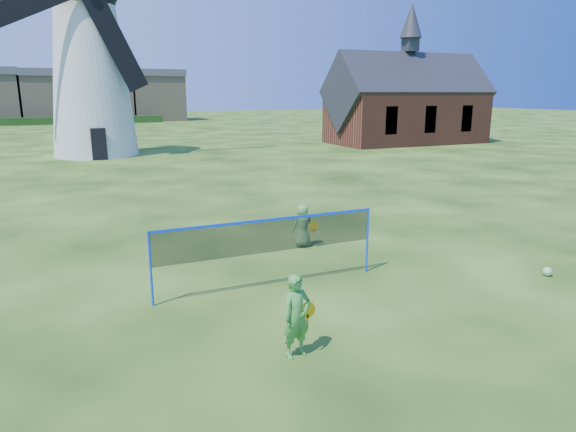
% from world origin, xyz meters
% --- Properties ---
extents(ground, '(220.00, 220.00, 0.00)m').
position_xyz_m(ground, '(0.00, 0.00, 0.00)').
color(ground, black).
rests_on(ground, ground).
extents(windmill, '(12.84, 5.49, 17.01)m').
position_xyz_m(windmill, '(-2.26, 27.23, 5.77)').
color(windmill, silver).
rests_on(windmill, ground).
extents(chapel, '(13.28, 6.44, 11.23)m').
position_xyz_m(chapel, '(22.38, 26.23, 3.16)').
color(chapel, brown).
rests_on(chapel, ground).
extents(badminton_net, '(5.05, 0.05, 1.55)m').
position_xyz_m(badminton_net, '(-0.36, 0.26, 1.14)').
color(badminton_net, blue).
rests_on(badminton_net, ground).
extents(player_girl, '(0.70, 0.42, 1.38)m').
position_xyz_m(player_girl, '(-1.04, -2.69, 0.69)').
color(player_girl, green).
rests_on(player_girl, ground).
extents(player_boy, '(0.67, 0.46, 1.18)m').
position_xyz_m(player_boy, '(1.61, 2.68, 0.59)').
color(player_boy, '#599347').
rests_on(player_boy, ground).
extents(play_ball, '(0.22, 0.22, 0.22)m').
position_xyz_m(play_ball, '(5.83, -1.70, 0.11)').
color(play_ball, green).
rests_on(play_ball, ground).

